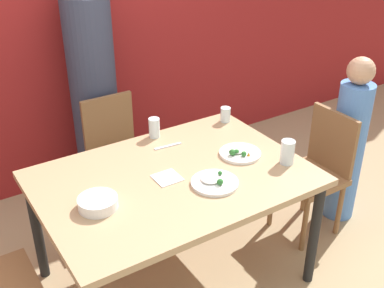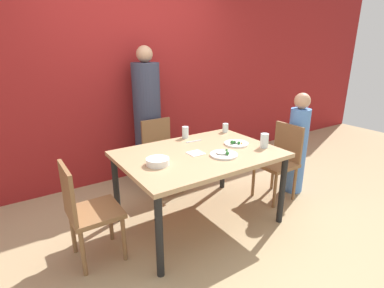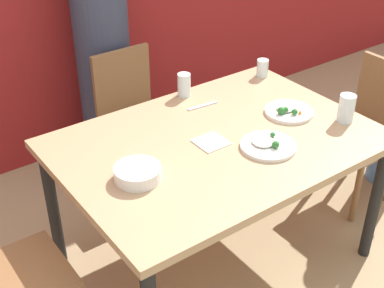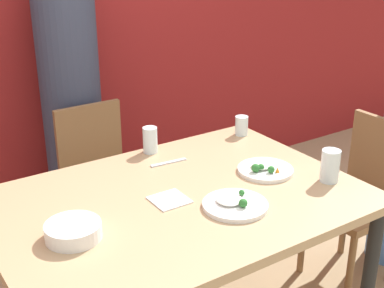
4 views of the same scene
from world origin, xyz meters
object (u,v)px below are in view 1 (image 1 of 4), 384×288
at_px(person_child, 348,145).
at_px(bowl_curry, 98,202).
at_px(person_adult, 94,96).
at_px(glass_water_tall, 154,128).
at_px(plate_rice_adult, 214,182).
at_px(chair_adult_spot, 117,153).
at_px(chair_child_spot, 317,169).

height_order(person_child, bowl_curry, person_child).
relative_size(person_adult, glass_water_tall, 13.51).
height_order(plate_rice_adult, glass_water_tall, glass_water_tall).
height_order(chair_adult_spot, person_child, person_child).
height_order(person_child, plate_rice_adult, person_child).
bearing_deg(chair_adult_spot, chair_child_spot, -41.88).
height_order(bowl_curry, plate_rice_adult, bowl_curry).
distance_m(person_child, plate_rice_adult, 1.25).
height_order(person_adult, person_child, person_adult).
bearing_deg(chair_adult_spot, person_adult, 90.00).
relative_size(person_child, glass_water_tall, 9.52).
bearing_deg(chair_child_spot, bowl_curry, -90.67).
distance_m(chair_adult_spot, bowl_curry, 1.09).
bearing_deg(person_adult, chair_adult_spot, -90.00).
relative_size(bowl_curry, glass_water_tall, 1.57).
bearing_deg(glass_water_tall, person_child, -23.71).
xyz_separation_m(chair_adult_spot, bowl_curry, (-0.51, -0.92, 0.31)).
xyz_separation_m(chair_child_spot, plate_rice_adult, (-0.94, -0.12, 0.29)).
bearing_deg(bowl_curry, plate_rice_adult, -12.73).
height_order(chair_child_spot, bowl_curry, chair_child_spot).
relative_size(chair_adult_spot, chair_child_spot, 1.00).
distance_m(chair_child_spot, glass_water_tall, 1.14).
bearing_deg(person_child, chair_adult_spot, 144.88).
distance_m(person_adult, glass_water_tall, 0.75).
bearing_deg(chair_child_spot, chair_adult_spot, -131.88).
relative_size(person_adult, person_child, 1.42).
xyz_separation_m(chair_adult_spot, chair_child_spot, (1.04, -0.94, 0.00)).
relative_size(chair_child_spot, person_adult, 0.51).
bearing_deg(chair_child_spot, glass_water_tall, -119.81).
relative_size(person_adult, plate_rice_adult, 6.64).
height_order(chair_adult_spot, glass_water_tall, glass_water_tall).
height_order(chair_adult_spot, plate_rice_adult, chair_adult_spot).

